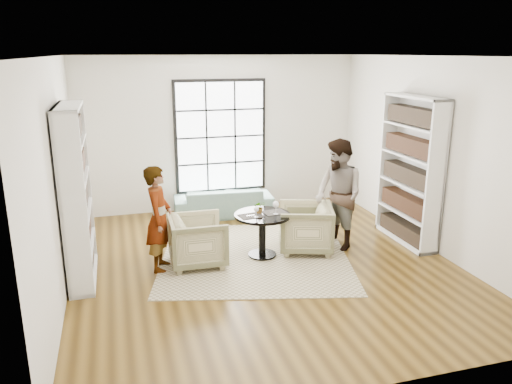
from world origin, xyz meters
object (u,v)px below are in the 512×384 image
object	(u,v)px
pedestal_table	(262,226)
person_right	(339,195)
person_left	(159,219)
flower_centerpiece	(260,207)
armchair_right	(305,228)
wine_glass_right	(276,205)
armchair_left	(198,241)
wine_glass_left	(256,209)
sofa	(223,202)

from	to	relation	value
pedestal_table	person_right	distance (m)	1.33
person_left	flower_centerpiece	xyz separation A→B (m)	(1.52, 0.08, 0.02)
armchair_right	wine_glass_right	size ratio (longest dim) A/B	3.97
pedestal_table	armchair_left	size ratio (longest dim) A/B	1.05
wine_glass_right	pedestal_table	bearing A→B (deg)	159.99
wine_glass_left	wine_glass_right	size ratio (longest dim) A/B	0.82
pedestal_table	armchair_left	distance (m)	1.01
person_right	flower_centerpiece	size ratio (longest dim) A/B	8.85
armchair_right	sofa	bearing A→B (deg)	-139.85
sofa	armchair_left	size ratio (longest dim) A/B	2.28
wine_glass_right	flower_centerpiece	size ratio (longest dim) A/B	1.06
sofa	armchair_left	distance (m)	2.34
armchair_right	wine_glass_right	distance (m)	0.71
pedestal_table	flower_centerpiece	bearing A→B (deg)	118.32
sofa	armchair_right	bearing A→B (deg)	116.59
armchair_left	flower_centerpiece	world-z (taller)	flower_centerpiece
person_left	flower_centerpiece	size ratio (longest dim) A/B	7.73
wine_glass_right	armchair_right	bearing A→B (deg)	11.64
flower_centerpiece	wine_glass_right	bearing A→B (deg)	-28.97
pedestal_table	sofa	distance (m)	2.16
wine_glass_left	wine_glass_right	world-z (taller)	wine_glass_right
person_right	flower_centerpiece	xyz separation A→B (m)	(-1.30, 0.01, -0.09)
sofa	wine_glass_right	xyz separation A→B (m)	(0.33, -2.21, 0.56)
pedestal_table	wine_glass_right	world-z (taller)	wine_glass_right
person_left	wine_glass_left	bearing A→B (deg)	-78.35
wine_glass_left	wine_glass_right	distance (m)	0.33
armchair_left	flower_centerpiece	bearing A→B (deg)	-84.03
pedestal_table	wine_glass_left	xyz separation A→B (m)	(-0.13, -0.12, 0.31)
pedestal_table	flower_centerpiece	xyz separation A→B (m)	(-0.03, 0.05, 0.29)
armchair_left	person_right	bearing A→B (deg)	-87.07
wine_glass_right	wine_glass_left	bearing A→B (deg)	-171.08
person_right	wine_glass_right	size ratio (longest dim) A/B	8.38
person_right	armchair_left	bearing A→B (deg)	-99.45
armchair_left	person_right	xyz separation A→B (m)	(2.27, 0.07, 0.51)
sofa	armchair_left	world-z (taller)	armchair_left
sofa	armchair_right	world-z (taller)	armchair_right
person_left	person_right	xyz separation A→B (m)	(2.82, 0.07, 0.11)
armchair_right	wine_glass_left	size ratio (longest dim) A/B	4.85
pedestal_table	armchair_right	bearing A→B (deg)	3.13
person_left	wine_glass_left	xyz separation A→B (m)	(1.42, -0.09, 0.04)
person_left	person_right	bearing A→B (deg)	-73.31
pedestal_table	wine_glass_right	bearing A→B (deg)	-20.01
person_left	flower_centerpiece	world-z (taller)	person_left
armchair_left	wine_glass_right	world-z (taller)	wine_glass_right
pedestal_table	flower_centerpiece	size ratio (longest dim) A/B	4.31
person_left	sofa	bearing A→B (deg)	-17.68
person_right	pedestal_table	bearing A→B (deg)	-99.42
sofa	person_right	world-z (taller)	person_right
pedestal_table	person_left	xyz separation A→B (m)	(-1.55, -0.03, 0.27)
pedestal_table	wine_glass_left	distance (m)	0.36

